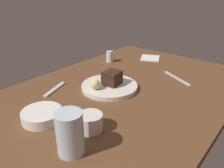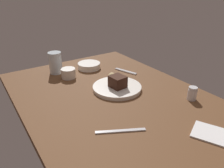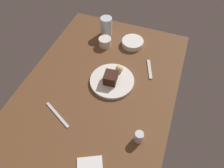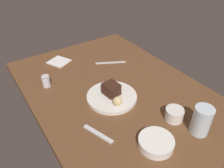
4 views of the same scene
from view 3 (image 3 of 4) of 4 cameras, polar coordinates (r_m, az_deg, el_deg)
The scene contains 10 objects.
dining_table at distance 117.36cm, azimuth -3.55°, elevation -1.08°, with size 120.00×84.00×3.00cm, color brown.
dessert_plate at distance 117.10cm, azimuth 0.02°, elevation 0.88°, with size 25.03×25.03×1.91cm, color white.
chocolate_cake_slice at distance 113.44cm, azimuth -0.41°, elevation 1.73°, with size 7.56×6.83×5.93cm, color #381E14.
bread_roll at distance 118.84cm, azimuth 2.00°, elevation 4.20°, with size 4.35×4.35×4.35cm, color #DBC184.
salt_shaker at distance 98.21cm, azimuth 7.40°, elevation -14.26°, with size 4.23×4.23×6.44cm.
water_glass at distance 143.85cm, azimuth -1.57°, elevation 15.61°, with size 7.72×7.72×12.83cm, color silver.
side_bowl at distance 138.80cm, azimuth 5.70°, elevation 11.28°, with size 14.06×14.06×3.59cm, color white.
coffee_cup at distance 137.23cm, azimuth -1.94°, elevation 11.52°, with size 8.14×8.14×5.58cm, color silver.
dessert_spoon at distance 125.62cm, azimuth 10.32°, elevation 4.06°, with size 15.00×1.80×0.70cm, color silver.
butter_knife at distance 109.40cm, azimuth -14.84°, elevation -8.18°, with size 19.00×1.40×0.50cm, color silver.
Camera 3 is at (-62.79, -30.60, 95.81)cm, focal length 33.13 mm.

